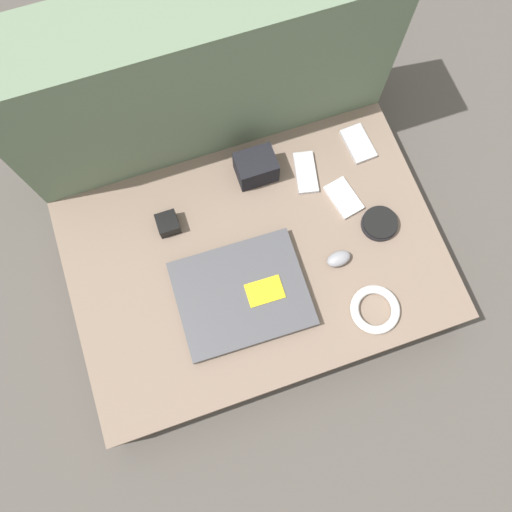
{
  "coord_description": "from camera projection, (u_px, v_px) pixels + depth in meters",
  "views": [
    {
      "loc": [
        -0.12,
        -0.34,
        1.37
      ],
      "look_at": [
        0.0,
        0.0,
        0.16
      ],
      "focal_mm": 35.0,
      "sensor_mm": 36.0,
      "label": 1
    }
  ],
  "objects": [
    {
      "name": "ground_plane",
      "position": [
        256.0,
        272.0,
        1.41
      ],
      "size": [
        8.0,
        8.0,
        0.0
      ],
      "primitive_type": "plane",
      "color": "#4C4742"
    },
    {
      "name": "couch_seat",
      "position": [
        256.0,
        266.0,
        1.34
      ],
      "size": [
        0.95,
        0.64,
        0.14
      ],
      "color": "#7A6656",
      "rests_on": "ground_plane"
    },
    {
      "name": "couch_backrest",
      "position": [
        202.0,
        90.0,
        1.26
      ],
      "size": [
        0.95,
        0.2,
        0.56
      ],
      "color": "#60755B",
      "rests_on": "ground_plane"
    },
    {
      "name": "laptop",
      "position": [
        242.0,
        294.0,
        1.24
      ],
      "size": [
        0.32,
        0.27,
        0.03
      ],
      "rotation": [
        0.0,
        0.0,
        -0.03
      ],
      "color": "#47474C",
      "rests_on": "couch_seat"
    },
    {
      "name": "computer_mouse",
      "position": [
        339.0,
        259.0,
        1.26
      ],
      "size": [
        0.07,
        0.04,
        0.03
      ],
      "rotation": [
        0.0,
        0.0,
        0.08
      ],
      "color": "gray",
      "rests_on": "couch_seat"
    },
    {
      "name": "speaker_puck",
      "position": [
        380.0,
        223.0,
        1.29
      ],
      "size": [
        0.09,
        0.09,
        0.02
      ],
      "color": "black",
      "rests_on": "couch_seat"
    },
    {
      "name": "phone_silver",
      "position": [
        306.0,
        173.0,
        1.34
      ],
      "size": [
        0.08,
        0.13,
        0.01
      ],
      "rotation": [
        0.0,
        0.0,
        -0.21
      ],
      "color": "#B7B7BC",
      "rests_on": "couch_seat"
    },
    {
      "name": "phone_black",
      "position": [
        344.0,
        198.0,
        1.32
      ],
      "size": [
        0.08,
        0.11,
        0.01
      ],
      "rotation": [
        0.0,
        0.0,
        0.2
      ],
      "color": "silver",
      "rests_on": "couch_seat"
    },
    {
      "name": "phone_small",
      "position": [
        358.0,
        144.0,
        1.36
      ],
      "size": [
        0.07,
        0.11,
        0.01
      ],
      "rotation": [
        0.0,
        0.0,
        0.06
      ],
      "color": "#B7B7BC",
      "rests_on": "couch_seat"
    },
    {
      "name": "camera_pouch",
      "position": [
        256.0,
        167.0,
        1.31
      ],
      "size": [
        0.1,
        0.08,
        0.08
      ],
      "color": "black",
      "rests_on": "couch_seat"
    },
    {
      "name": "charger_brick",
      "position": [
        168.0,
        224.0,
        1.28
      ],
      "size": [
        0.05,
        0.06,
        0.04
      ],
      "color": "black",
      "rests_on": "couch_seat"
    },
    {
      "name": "cable_coil",
      "position": [
        375.0,
        309.0,
        1.23
      ],
      "size": [
        0.12,
        0.12,
        0.02
      ],
      "color": "white",
      "rests_on": "couch_seat"
    }
  ]
}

